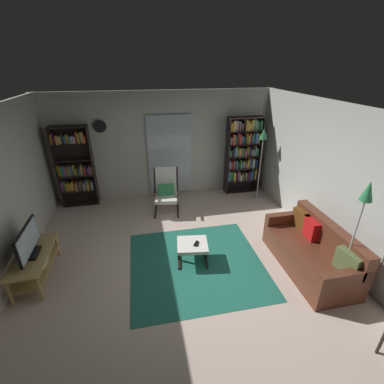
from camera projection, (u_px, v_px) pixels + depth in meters
name	position (u px, v px, depth m)	size (l,w,h in m)	color
ground_plane	(183.00, 264.00, 4.70)	(7.02, 7.02, 0.00)	beige
wall_back	(163.00, 145.00, 6.68)	(5.60, 0.06, 2.60)	beige
wall_right	(337.00, 183.00, 4.61)	(0.06, 6.00, 2.60)	beige
glass_door_panel	(170.00, 155.00, 6.76)	(1.10, 0.01, 2.00)	silver
area_rug	(196.00, 264.00, 4.69)	(2.26, 2.17, 0.01)	#206756
tv_stand	(35.00, 262.00, 4.28)	(0.50, 1.15, 0.46)	tan
television	(28.00, 243.00, 4.11)	(0.20, 0.83, 0.50)	black
bookshelf_near_tv	(75.00, 166.00, 6.27)	(0.82, 0.30, 1.91)	black
bookshelf_near_sofa	(243.00, 153.00, 6.89)	(0.87, 0.30, 1.97)	black
leather_sofa	(312.00, 252.00, 4.51)	(0.81, 1.74, 0.82)	#592C1C
lounge_armchair	(166.00, 189.00, 6.18)	(0.65, 0.72, 1.02)	black
ottoman	(192.00, 246.00, 4.65)	(0.58, 0.55, 0.36)	white
tv_remote	(197.00, 243.00, 4.61)	(0.04, 0.14, 0.02)	black
cell_phone	(196.00, 244.00, 4.60)	(0.07, 0.14, 0.01)	black
floor_lamp_by_sofa	(363.00, 208.00, 3.58)	(0.22, 0.22, 1.81)	#A5A5AD
floor_lamp_by_shelf	(263.00, 143.00, 6.37)	(0.22, 0.22, 1.79)	#A5A5AD
wall_clock	(100.00, 126.00, 6.12)	(0.29, 0.03, 0.29)	silver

